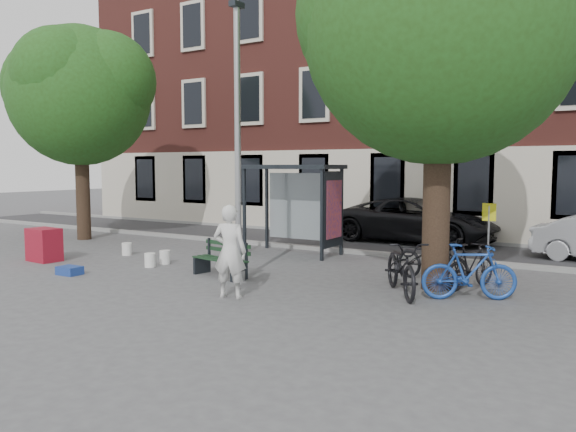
% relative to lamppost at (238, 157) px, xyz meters
% --- Properties ---
extents(ground, '(90.00, 90.00, 0.00)m').
position_rel_lamppost_xyz_m(ground, '(0.00, 0.00, -2.78)').
color(ground, '#4C4C4F').
rests_on(ground, ground).
extents(road, '(40.00, 4.00, 0.01)m').
position_rel_lamppost_xyz_m(road, '(0.00, 7.00, -2.78)').
color(road, '#28282B').
rests_on(road, ground).
extents(curb_near, '(40.00, 0.25, 0.12)m').
position_rel_lamppost_xyz_m(curb_near, '(0.00, 5.00, -2.72)').
color(curb_near, gray).
rests_on(curb_near, ground).
extents(curb_far, '(40.00, 0.25, 0.12)m').
position_rel_lamppost_xyz_m(curb_far, '(0.00, 9.00, -2.72)').
color(curb_far, gray).
rests_on(curb_far, ground).
extents(building_row, '(30.00, 8.00, 14.00)m').
position_rel_lamppost_xyz_m(building_row, '(0.00, 13.00, 4.22)').
color(building_row, brown).
rests_on(building_row, ground).
extents(lamppost, '(0.28, 0.35, 6.11)m').
position_rel_lamppost_xyz_m(lamppost, '(0.00, 0.00, 0.00)').
color(lamppost, '#9EA0A3').
rests_on(lamppost, ground).
extents(tree_right, '(5.76, 5.60, 8.20)m').
position_rel_lamppost_xyz_m(tree_right, '(4.01, 1.38, 2.83)').
color(tree_right, black).
rests_on(tree_right, ground).
extents(tree_left, '(5.18, 4.86, 7.40)m').
position_rel_lamppost_xyz_m(tree_left, '(-8.99, 2.88, 2.43)').
color(tree_left, black).
rests_on(tree_left, ground).
extents(bus_shelter, '(2.85, 1.45, 2.62)m').
position_rel_lamppost_xyz_m(bus_shelter, '(-0.61, 4.11, -0.87)').
color(bus_shelter, '#1E2328').
rests_on(bus_shelter, ground).
extents(painter, '(0.77, 0.62, 1.84)m').
position_rel_lamppost_xyz_m(painter, '(0.80, -1.37, -1.87)').
color(painter, silver).
rests_on(painter, ground).
extents(bench, '(1.60, 0.78, 0.79)m').
position_rel_lamppost_xyz_m(bench, '(-0.67, 0.23, -2.42)').
color(bench, '#1E2328').
rests_on(bench, ground).
extents(bike_a, '(2.07, 1.35, 1.03)m').
position_rel_lamppost_xyz_m(bike_a, '(3.74, 2.18, -2.27)').
color(bike_a, black).
rests_on(bike_a, ground).
extents(bike_b, '(1.85, 1.33, 1.10)m').
position_rel_lamppost_xyz_m(bike_b, '(4.86, 0.89, -2.24)').
color(bike_b, '#1C439C').
rests_on(bike_b, ground).
extents(bike_c, '(1.81, 2.19, 1.12)m').
position_rel_lamppost_xyz_m(bike_c, '(3.58, 0.64, -2.22)').
color(bike_c, black).
rests_on(bike_c, ground).
extents(bike_d, '(1.02, 1.69, 0.98)m').
position_rel_lamppost_xyz_m(bike_d, '(4.63, 1.92, -2.29)').
color(bike_d, black).
rests_on(bike_d, ground).
extents(car_dark, '(5.50, 2.68, 1.51)m').
position_rel_lamppost_xyz_m(car_dark, '(1.25, 8.40, -2.03)').
color(car_dark, black).
rests_on(car_dark, ground).
extents(red_stand, '(0.95, 0.67, 0.90)m').
position_rel_lamppost_xyz_m(red_stand, '(-6.12, -0.60, -2.33)').
color(red_stand, maroon).
rests_on(red_stand, ground).
extents(blue_crate, '(0.56, 0.41, 0.20)m').
position_rel_lamppost_xyz_m(blue_crate, '(-3.89, -1.50, -2.68)').
color(blue_crate, navy).
rests_on(blue_crate, ground).
extents(bucket_a, '(0.37, 0.37, 0.36)m').
position_rel_lamppost_xyz_m(bucket_a, '(-4.99, 1.29, -2.60)').
color(bucket_a, white).
rests_on(bucket_a, ground).
extents(bucket_b, '(0.33, 0.33, 0.36)m').
position_rel_lamppost_xyz_m(bucket_b, '(-3.00, 0.24, -2.60)').
color(bucket_b, white).
rests_on(bucket_b, ground).
extents(bucket_c, '(0.29, 0.29, 0.36)m').
position_rel_lamppost_xyz_m(bucket_c, '(-3.00, 0.78, -2.60)').
color(bucket_c, white).
rests_on(bucket_c, ground).
extents(notice_sign, '(0.30, 0.05, 1.75)m').
position_rel_lamppost_xyz_m(notice_sign, '(4.75, 3.00, -1.54)').
color(notice_sign, '#9EA0A3').
rests_on(notice_sign, ground).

